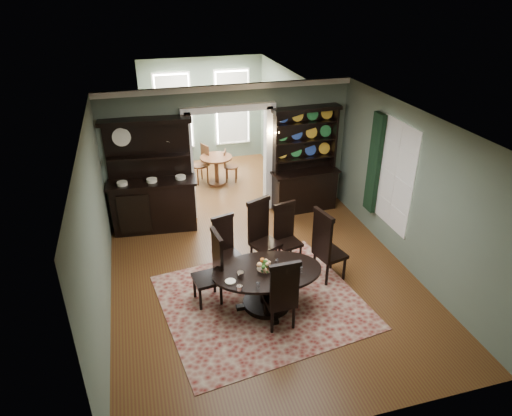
% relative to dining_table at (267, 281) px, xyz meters
% --- Properties ---
extents(room, '(5.51, 6.01, 3.01)m').
position_rel_dining_table_xyz_m(room, '(0.17, 0.57, 1.07)').
color(room, '#593917').
rests_on(room, ground).
extents(parlor, '(3.51, 3.50, 3.01)m').
position_rel_dining_table_xyz_m(parlor, '(0.17, 6.06, 1.01)').
color(parlor, '#593917').
rests_on(parlor, ground).
extents(doorway_trim, '(2.08, 0.25, 2.57)m').
position_rel_dining_table_xyz_m(doorway_trim, '(0.17, 3.53, 1.11)').
color(doorway_trim, white).
rests_on(doorway_trim, floor).
extents(right_window, '(0.15, 1.47, 2.12)m').
position_rel_dining_table_xyz_m(right_window, '(2.86, 1.45, 1.10)').
color(right_window, white).
rests_on(right_window, wall_right).
extents(wall_sconce, '(0.27, 0.21, 0.21)m').
position_rel_dining_table_xyz_m(wall_sconce, '(1.12, 3.37, 1.39)').
color(wall_sconce, '#AF6C2E').
rests_on(wall_sconce, back_wall_right).
extents(rug, '(3.63, 3.34, 0.01)m').
position_rel_dining_table_xyz_m(rug, '(-0.06, 0.10, -0.50)').
color(rug, maroon).
rests_on(rug, floor).
extents(dining_table, '(1.92, 1.83, 0.72)m').
position_rel_dining_table_xyz_m(dining_table, '(0.00, 0.00, 0.00)').
color(dining_table, black).
rests_on(dining_table, rug).
extents(centerpiece, '(1.32, 0.85, 0.22)m').
position_rel_dining_table_xyz_m(centerpiece, '(-0.04, -0.01, 0.28)').
color(centerpiece, silver).
rests_on(centerpiece, dining_table).
extents(chair_far_left, '(0.53, 0.51, 1.17)m').
position_rel_dining_table_xyz_m(chair_far_left, '(-0.46, 1.16, 0.11)').
color(chair_far_left, black).
rests_on(chair_far_left, rug).
extents(chair_far_mid, '(0.66, 0.64, 1.37)m').
position_rel_dining_table_xyz_m(chair_far_mid, '(0.26, 1.24, 0.22)').
color(chair_far_mid, black).
rests_on(chair_far_mid, rug).
extents(chair_far_right, '(0.54, 0.52, 1.23)m').
position_rel_dining_table_xyz_m(chair_far_right, '(0.75, 1.24, 0.14)').
color(chair_far_right, black).
rests_on(chair_far_right, rug).
extents(chair_end_left, '(0.52, 0.54, 1.31)m').
position_rel_dining_table_xyz_m(chair_end_left, '(-0.84, 0.39, 0.19)').
color(chair_end_left, black).
rests_on(chair_end_left, rug).
extents(chair_end_right, '(0.60, 0.62, 1.42)m').
position_rel_dining_table_xyz_m(chair_end_right, '(1.23, 0.45, 0.24)').
color(chair_end_right, black).
rests_on(chair_end_right, rug).
extents(chair_near, '(0.50, 0.47, 1.30)m').
position_rel_dining_table_xyz_m(chair_near, '(0.06, -0.60, 0.18)').
color(chair_near, black).
rests_on(chair_near, rug).
extents(sideboard, '(1.92, 0.83, 2.46)m').
position_rel_dining_table_xyz_m(sideboard, '(-1.60, 3.24, 0.36)').
color(sideboard, black).
rests_on(sideboard, floor).
extents(welsh_dresser, '(1.60, 0.65, 2.45)m').
position_rel_dining_table_xyz_m(welsh_dresser, '(1.88, 3.26, 0.39)').
color(welsh_dresser, black).
rests_on(welsh_dresser, floor).
extents(parlor_table, '(0.84, 0.84, 0.78)m').
position_rel_dining_table_xyz_m(parlor_table, '(0.15, 5.16, 0.01)').
color(parlor_table, brown).
rests_on(parlor_table, parlor_floor).
extents(parlor_chair_left, '(0.48, 0.48, 1.03)m').
position_rel_dining_table_xyz_m(parlor_chair_left, '(-0.20, 5.42, 0.05)').
color(parlor_chair_left, brown).
rests_on(parlor_chair_left, parlor_floor).
extents(parlor_chair_right, '(0.40, 0.39, 0.87)m').
position_rel_dining_table_xyz_m(parlor_chair_right, '(0.51, 5.28, -0.04)').
color(parlor_chair_right, brown).
rests_on(parlor_chair_right, parlor_floor).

